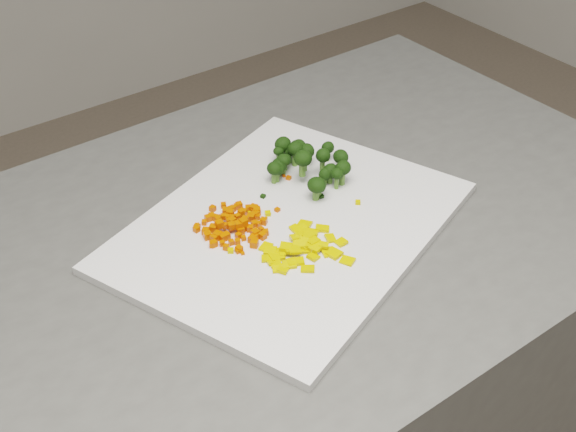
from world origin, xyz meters
TOP-DOWN VIEW (x-y plane):
  - cutting_board at (-0.30, 0.01)m, footprint 0.49×0.43m
  - carrot_pile at (-0.36, 0.05)m, footprint 0.09×0.09m
  - pepper_pile at (-0.31, -0.04)m, footprint 0.10×0.10m
  - broccoli_pile at (-0.22, 0.08)m, footprint 0.11×0.11m
  - carrot_cube_0 at (-0.34, 0.05)m, footprint 0.01×0.01m
  - carrot_cube_1 at (-0.40, 0.07)m, footprint 0.01×0.01m
  - carrot_cube_2 at (-0.38, 0.05)m, footprint 0.01×0.01m
  - carrot_cube_3 at (-0.35, 0.03)m, footprint 0.01×0.01m
  - carrot_cube_4 at (-0.36, 0.09)m, footprint 0.01×0.01m
  - carrot_cube_5 at (-0.38, 0.03)m, footprint 0.01×0.01m
  - carrot_cube_6 at (-0.35, 0.01)m, footprint 0.01×0.01m
  - carrot_cube_7 at (-0.39, 0.02)m, footprint 0.01×0.01m
  - carrot_cube_8 at (-0.35, 0.03)m, footprint 0.01×0.01m
  - carrot_cube_9 at (-0.36, 0.06)m, footprint 0.01×0.01m
  - carrot_cube_10 at (-0.39, 0.05)m, footprint 0.01×0.01m
  - carrot_cube_11 at (-0.37, 0.02)m, footprint 0.01×0.01m
  - carrot_cube_12 at (-0.35, 0.06)m, footprint 0.01×0.01m
  - carrot_cube_13 at (-0.37, 0.05)m, footprint 0.01×0.01m
  - carrot_cube_14 at (-0.39, 0.04)m, footprint 0.01×0.01m
  - carrot_cube_15 at (-0.32, 0.06)m, footprint 0.01×0.01m
  - carrot_cube_16 at (-0.36, 0.05)m, footprint 0.01×0.01m
  - carrot_cube_17 at (-0.35, 0.07)m, footprint 0.01×0.01m
  - carrot_cube_18 at (-0.37, 0.07)m, footprint 0.01×0.01m
  - carrot_cube_19 at (-0.33, 0.04)m, footprint 0.01×0.01m
  - carrot_cube_20 at (-0.35, 0.06)m, footprint 0.01×0.01m
  - carrot_cube_21 at (-0.36, 0.07)m, footprint 0.01×0.01m
  - carrot_cube_22 at (-0.34, 0.01)m, footprint 0.01×0.01m
  - carrot_cube_23 at (-0.39, 0.05)m, footprint 0.01×0.01m
  - carrot_cube_24 at (-0.36, 0.03)m, footprint 0.01×0.01m
  - carrot_cube_25 at (-0.33, 0.07)m, footprint 0.01×0.01m
  - carrot_cube_26 at (-0.34, 0.07)m, footprint 0.01×0.01m
  - carrot_cube_27 at (-0.39, 0.07)m, footprint 0.01×0.01m
  - carrot_cube_28 at (-0.33, 0.07)m, footprint 0.01×0.01m
  - carrot_cube_29 at (-0.36, 0.04)m, footprint 0.01×0.01m
  - carrot_cube_30 at (-0.35, 0.00)m, footprint 0.01×0.01m
  - carrot_cube_31 at (-0.32, 0.05)m, footprint 0.01×0.01m
  - carrot_cube_32 at (-0.36, 0.02)m, footprint 0.01×0.01m
  - carrot_cube_33 at (-0.38, 0.07)m, footprint 0.01×0.01m
  - carrot_cube_34 at (-0.38, 0.02)m, footprint 0.01×0.01m
  - carrot_cube_35 at (-0.38, 0.03)m, footprint 0.01×0.01m
  - carrot_cube_36 at (-0.36, 0.03)m, footprint 0.01×0.01m
  - carrot_cube_37 at (-0.36, 0.05)m, footprint 0.01×0.01m
  - carrot_cube_38 at (-0.34, 0.03)m, footprint 0.01×0.01m
  - carrot_cube_39 at (-0.35, 0.02)m, footprint 0.01×0.01m
  - carrot_cube_40 at (-0.37, 0.05)m, footprint 0.01×0.01m
  - carrot_cube_41 at (-0.32, 0.04)m, footprint 0.01×0.01m
  - carrot_cube_42 at (-0.36, 0.00)m, footprint 0.01×0.01m
  - carrot_cube_43 at (-0.36, 0.00)m, footprint 0.01×0.01m
  - carrot_cube_44 at (-0.33, 0.03)m, footprint 0.01×0.01m
  - carrot_cube_45 at (-0.37, 0.08)m, footprint 0.01×0.01m
  - carrot_cube_46 at (-0.36, 0.04)m, footprint 0.01×0.01m
  - carrot_cube_47 at (-0.36, 0.05)m, footprint 0.01×0.01m
  - carrot_cube_48 at (-0.36, 0.05)m, footprint 0.01×0.01m
  - carrot_cube_49 at (-0.38, 0.04)m, footprint 0.01×0.01m
  - carrot_cube_50 at (-0.33, 0.03)m, footprint 0.01×0.01m
  - carrot_cube_51 at (-0.36, 0.03)m, footprint 0.01×0.01m
  - carrot_cube_52 at (-0.34, 0.09)m, footprint 0.01×0.01m
  - carrot_cube_53 at (-0.32, 0.04)m, footprint 0.01×0.01m
  - carrot_cube_54 at (-0.32, 0.06)m, footprint 0.01×0.01m
  - carrot_cube_55 at (-0.35, 0.01)m, footprint 0.01×0.01m
  - carrot_cube_56 at (-0.33, 0.06)m, footprint 0.01×0.01m
  - carrot_cube_57 at (-0.33, 0.01)m, footprint 0.01×0.01m
  - carrot_cube_58 at (-0.34, 0.06)m, footprint 0.01×0.01m
  - carrot_cube_59 at (-0.37, 0.08)m, footprint 0.01×0.01m
  - carrot_cube_60 at (-0.32, 0.05)m, footprint 0.01×0.01m
  - carrot_cube_61 at (-0.39, 0.02)m, footprint 0.01×0.01m
  - carrot_cube_62 at (-0.40, 0.03)m, footprint 0.01×0.01m
  - carrot_cube_63 at (-0.39, 0.07)m, footprint 0.01×0.01m
  - carrot_cube_64 at (-0.35, 0.04)m, footprint 0.01×0.01m
  - carrot_cube_65 at (-0.33, 0.02)m, footprint 0.01×0.01m
  - carrot_cube_66 at (-0.35, 0.07)m, footprint 0.01×0.01m
  - carrot_cube_67 at (-0.34, 0.04)m, footprint 0.01×0.01m
  - carrot_cube_68 at (-0.35, 0.05)m, footprint 0.01×0.01m
  - carrot_cube_69 at (-0.34, 0.07)m, footprint 0.01×0.01m
  - carrot_cube_70 at (-0.32, 0.03)m, footprint 0.01×0.01m
  - carrot_cube_71 at (-0.35, 0.07)m, footprint 0.01×0.01m
  - carrot_cube_72 at (-0.34, 0.03)m, footprint 0.01×0.01m
  - carrot_cube_73 at (-0.32, 0.06)m, footprint 0.01×0.01m
  - carrot_cube_74 at (-0.36, 0.05)m, footprint 0.01×0.01m
  - carrot_cube_75 at (-0.36, 0.05)m, footprint 0.01×0.01m
  - carrot_cube_76 at (-0.39, 0.03)m, footprint 0.01×0.01m
  - carrot_cube_77 at (-0.38, 0.00)m, footprint 0.01×0.01m
  - pepper_chunk_0 at (-0.36, -0.04)m, footprint 0.02×0.01m
  - pepper_chunk_1 at (-0.33, -0.03)m, footprint 0.02×0.01m
  - pepper_chunk_2 at (-0.30, -0.04)m, footprint 0.02×0.02m
  - pepper_chunk_3 at (-0.27, -0.05)m, footprint 0.01×0.01m
  - pepper_chunk_4 at (-0.27, -0.02)m, footprint 0.02×0.02m
  - pepper_chunk_5 at (-0.31, -0.03)m, footprint 0.02×0.02m
  - pepper_chunk_6 at (-0.30, -0.02)m, footprint 0.02×0.02m
  - pepper_chunk_7 at (-0.31, -0.04)m, footprint 0.01×0.02m
  - pepper_chunk_8 at (-0.32, -0.06)m, footprint 0.01×0.01m
  - pepper_chunk_9 at (-0.29, -0.01)m, footprint 0.02×0.02m
  - pepper_chunk_10 at (-0.33, -0.07)m, footprint 0.02×0.02m
  - pepper_chunk_11 at (-0.29, -0.07)m, footprint 0.02×0.02m
  - pepper_chunk_12 at (-0.36, -0.03)m, footprint 0.02×0.01m
  - pepper_chunk_13 at (-0.33, -0.04)m, footprint 0.02×0.01m
  - pepper_chunk_14 at (-0.36, -0.05)m, footprint 0.02×0.02m
  - pepper_chunk_15 at (-0.34, -0.05)m, footprint 0.02×0.02m
  - pepper_chunk_16 at (-0.34, -0.03)m, footprint 0.02×0.01m
  - pepper_chunk_17 at (-0.33, -0.05)m, footprint 0.02×0.02m
  - pepper_chunk_18 at (-0.35, -0.05)m, footprint 0.02×0.02m
  - pepper_chunk_19 at (-0.36, -0.05)m, footprint 0.02×0.02m
  - pepper_chunk_20 at (-0.35, -0.02)m, footprint 0.02×0.02m
  - pepper_chunk_21 at (-0.31, -0.02)m, footprint 0.02×0.02m
  - pepper_chunk_22 at (-0.30, -0.05)m, footprint 0.01×0.01m
  - pepper_chunk_23 at (-0.36, -0.03)m, footprint 0.02×0.02m
  - pepper_chunk_24 at (-0.31, -0.03)m, footprint 0.02×0.02m
  - pepper_chunk_25 at (-0.29, -0.08)m, footprint 0.02×0.02m
  - pepper_chunk_26 at (-0.30, -0.06)m, footprint 0.02×0.02m
  - pepper_chunk_27 at (-0.31, -0.04)m, footprint 0.02×0.02m
  - pepper_chunk_28 at (-0.30, -0.05)m, footprint 0.02×0.02m
  - pepper_chunk_29 at (-0.30, -0.02)m, footprint 0.02×0.02m
  - pepper_chunk_30 at (-0.33, -0.03)m, footprint 0.02×0.02m
  - pepper_chunk_31 at (-0.30, -0.04)m, footprint 0.01×0.02m
  - pepper_chunk_32 at (-0.29, -0.02)m, footprint 0.02×0.02m
  - pepper_chunk_33 at (-0.35, -0.01)m, footprint 0.02×0.02m
  - pepper_chunk_34 at (-0.29, -0.00)m, footprint 0.02×0.02m
  - pepper_chunk_35 at (-0.31, -0.03)m, footprint 0.02×0.02m
  - pepper_chunk_36 at (-0.31, -0.02)m, footprint 0.01×0.01m
  - pepper_chunk_37 at (-0.30, -0.03)m, footprint 0.02×0.01m
  - pepper_chunk_38 at (-0.28, -0.04)m, footprint 0.02×0.02m
  - pepper_chunk_39 at (-0.30, -0.00)m, footprint 0.01×0.02m
  - pepper_chunk_40 at (-0.35, -0.03)m, footprint 0.02×0.02m
  - broccoli_floret_0 at (-0.19, 0.04)m, footprint 0.03×0.03m
  - broccoli_floret_1 at (-0.21, 0.12)m, footprint 0.03×0.03m
  - broccoli_floret_2 at (-0.22, 0.12)m, footprint 0.02×0.02m
  - broccoli_floret_3 at (-0.21, 0.04)m, footprint 0.02×0.02m
  - broccoli_floret_4 at (-0.20, 0.10)m, footprint 0.03×0.03m
  - broccoli_floret_5 at (-0.17, 0.09)m, footprint 0.02×0.02m
  - broccoli_floret_6 at (-0.23, 0.11)m, footprint 0.02×0.02m
  - broccoli_floret_7 at (-0.25, 0.10)m, footprint 0.03×0.03m
  - broccoli_floret_8 at (-0.22, 0.13)m, footprint 0.03×0.03m
  - broccoli_floret_9 at (-0.21, 0.05)m, footprint 0.02×0.02m
  - broccoli_floret_10 at (-0.18, 0.07)m, footprint 0.03×0.03m
  - broccoli_floret_11 at (-0.22, 0.11)m, footprint 0.03×0.03m
  - broccoli_floret_12 at (-0.24, 0.10)m, footprint 0.02×0.02m
  - broccoli_floret_13 at (-0.26, 0.09)m, footprint 0.02×0.02m
  - broccoli_floret_14 at (-0.21, 0.11)m, footprint 0.03×0.03m
  - broccoli_floret_15 at (-0.24, 0.03)m, footprint 0.03×0.03m
  - broccoli_floret_16 at (-0.24, 0.03)m, footprint 0.03×0.03m
  - broccoli_floret_17 at (-0.23, 0.12)m, footprint 0.02×0.02m
  - broccoli_floret_18 at (-0.20, 0.07)m, footprint 0.03×0.03m
  - broccoli_floret_19 at (-0.23, 0.07)m, footprint 0.03×0.03m
  - broccoli_floret_20 at (-0.22, 0.08)m, footprint 0.02×0.02m
  - broccoli_floret_21 at (-0.20, 0.05)m, footprint 0.03×0.03m
  - broccoli_floret_22 at (-0.26, 0.09)m, footprint 0.03×0.03m
  - stray_bit_0 at (-0.38, 0.00)m, footprint 0.01×0.01m
  - stray_bit_1 at (-0.21, -0.01)m, footprint 0.01×0.01m
  - stray_bit_2 at (-0.38, -0.00)m, footprint 0.01×0.01m
  - stray_bit_3 at (-0.33, 0.06)m, footprint 0.00×0.00m
  - stray_bit_4 at (-0.34, -0.03)m, footprint 0.01×0.01m
  - stray_bit_5 at (-0.31, 0.04)m, footprint 0.01×0.01m
  - stray_bit_6 at (-0.30, 0.04)m, footprint 0.01×0.01m
  - stray_bit_7 at (-0.24, 0.10)m, footprint 0.00×0.00m
  - stray_bit_8 at (-0.23, 0.03)m, footprint 0.01×0.01m
  - stray_bit_9 at (-0.24, 0.09)m, footprint 0.01×0.01m
  - stray_bit_10 at (-0.29, 0.08)m, footprint 0.01×0.01m
  - stray_bit_11 at (-0.30, -0.00)m, footprint 0.01×0.01m
  - stray_bit_12 at (-0.38, 0.01)m, footprint 0.01×0.01m

SIDE VIEW (x-z plane):
  - cutting_board at x=-0.30m, z-range 0.90..0.91m
  - stray_bit_7 at x=-0.24m, z-range 0.91..0.91m
  - stray_bit_3 at x=-0.33m, z-range 0.91..0.91m
  - pepper_chunk_24 at x=-0.31m, z-range 0.91..0.91m
  - pepper_chunk_26 at x=-0.30m, z-range 0.91..0.91m
  - stray_bit_2 at x=-0.38m, z-range 0.91..0.91m
  - pepper_chunk_33 at x=-0.35m, z-range 0.91..0.91m
  - stray_bit_11 at x=-0.30m, z-range 0.91..0.91m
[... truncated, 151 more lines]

